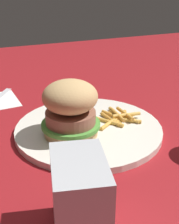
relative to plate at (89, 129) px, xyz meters
name	(u,v)px	position (x,y,z in m)	size (l,w,h in m)	color
ground_plane	(94,139)	(0.03, 0.00, -0.01)	(1.60, 1.60, 0.00)	maroon
plate	(89,129)	(0.00, 0.00, 0.00)	(0.28, 0.28, 0.01)	silver
sandwich	(70,108)	(0.01, -0.04, 0.06)	(0.11, 0.11, 0.10)	tan
fries_pile	(118,118)	(0.00, 0.06, 0.01)	(0.09, 0.10, 0.01)	gold
napkin_dispenser	(80,198)	(0.22, -0.10, 0.04)	(0.09, 0.06, 0.10)	#B7BABF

